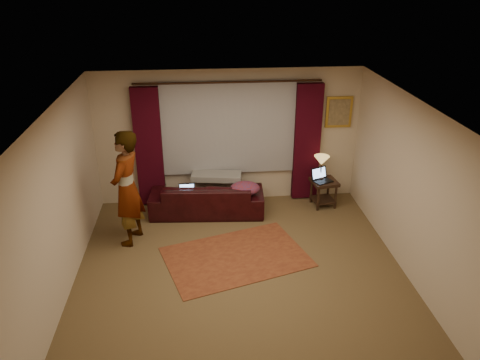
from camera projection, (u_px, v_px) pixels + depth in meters
name	position (u px, v px, depth m)	size (l,w,h in m)	color
floor	(241.00, 272.00, 7.18)	(5.00, 5.00, 0.01)	brown
ceiling	(241.00, 108.00, 6.09)	(5.00, 5.00, 0.02)	silver
wall_back	(228.00, 137.00, 8.89)	(5.00, 0.02, 2.60)	beige
wall_front	(266.00, 317.00, 4.38)	(5.00, 0.02, 2.60)	beige
wall_left	(60.00, 204.00, 6.42)	(0.02, 5.00, 2.60)	beige
wall_right	(411.00, 189.00, 6.84)	(0.02, 5.00, 2.60)	beige
sheer_curtain	(229.00, 128.00, 8.75)	(2.50, 0.05, 1.80)	#98989F
drape_left	(149.00, 148.00, 8.72)	(0.50, 0.14, 2.30)	#330510
drape_right	(307.00, 143.00, 8.97)	(0.50, 0.14, 2.30)	#330510
curtain_rod	(228.00, 82.00, 8.34)	(0.04, 0.04, 3.40)	#301D12
picture_frame	(339.00, 112.00, 8.85)	(0.50, 0.04, 0.60)	#B88F30
sofa	(207.00, 192.00, 8.74)	(2.11, 0.91, 0.85)	black
throw_blanket	(216.00, 165.00, 8.78)	(0.94, 0.37, 0.11)	gray
clothing_pile	(245.00, 189.00, 8.59)	(0.55, 0.43, 0.23)	#6A2A45
laptop_sofa	(187.00, 192.00, 8.50)	(0.29, 0.32, 0.21)	black
area_rug	(236.00, 257.00, 7.54)	(2.20, 1.47, 0.01)	brown
end_table	(323.00, 193.00, 9.05)	(0.46, 0.46, 0.53)	black
tiffany_lamp	(321.00, 168.00, 8.92)	(0.29, 0.29, 0.47)	olive
laptop_table	(323.00, 176.00, 8.85)	(0.34, 0.37, 0.25)	black
person	(127.00, 189.00, 7.59)	(0.58, 0.58, 1.97)	gray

